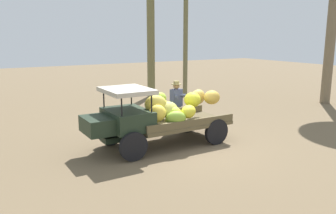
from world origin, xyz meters
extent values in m
plane|color=brown|center=(0.00, 0.00, 0.00)|extent=(60.00, 60.00, 0.00)
cube|color=#212F20|center=(0.45, -0.25, 0.45)|extent=(4.01, 0.49, 0.16)
cylinder|color=black|center=(1.89, 0.57, 0.40)|extent=(0.80, 0.15, 0.80)
cylinder|color=black|center=(1.91, -1.03, 0.40)|extent=(0.80, 0.15, 0.80)
cylinder|color=black|center=(-0.91, 0.53, 0.40)|extent=(0.80, 0.15, 0.80)
cylinder|color=black|center=(-0.89, -1.07, 0.40)|extent=(0.80, 0.15, 0.80)
cube|color=brown|center=(0.00, -0.25, 0.63)|extent=(3.02, 1.76, 0.10)
cube|color=brown|center=(-0.01, 0.55, 0.79)|extent=(3.00, 0.12, 0.22)
cube|color=brown|center=(0.01, -1.05, 0.79)|extent=(3.00, 0.12, 0.22)
cube|color=#212F20|center=(1.70, -0.23, 0.95)|extent=(1.12, 1.53, 0.55)
cube|color=#212F20|center=(2.60, -0.22, 0.90)|extent=(0.71, 1.07, 0.44)
cylinder|color=black|center=(2.13, 0.42, 1.50)|extent=(0.04, 0.04, 0.55)
cylinder|color=black|center=(2.15, -0.87, 1.50)|extent=(0.04, 0.04, 0.55)
cylinder|color=black|center=(1.25, 0.41, 1.50)|extent=(0.04, 0.04, 0.55)
cylinder|color=black|center=(1.27, -0.88, 1.50)|extent=(0.04, 0.04, 0.55)
cube|color=#BBB3A2|center=(1.70, -0.23, 1.78)|extent=(1.24, 1.54, 0.12)
ellipsoid|color=gold|center=(-1.12, -0.02, 1.36)|extent=(0.59, 0.57, 0.53)
ellipsoid|color=#AEC442|center=(0.27, -0.66, 0.97)|extent=(0.68, 0.66, 0.40)
ellipsoid|color=#80BB2D|center=(1.19, -0.60, 0.89)|extent=(0.48, 0.45, 0.41)
ellipsoid|color=#BAB54E|center=(0.52, 0.07, 1.15)|extent=(0.61, 0.57, 0.61)
ellipsoid|color=#8EAF34|center=(0.29, -0.89, 1.31)|extent=(0.48, 0.42, 0.45)
ellipsoid|color=yellow|center=(0.55, -0.40, 1.15)|extent=(0.74, 0.61, 0.53)
ellipsoid|color=gold|center=(0.91, -0.01, 1.35)|extent=(0.71, 0.47, 0.55)
ellipsoid|color=yellow|center=(0.00, 0.33, 1.09)|extent=(0.77, 0.77, 0.54)
ellipsoid|color=gold|center=(-0.39, -0.03, 1.35)|extent=(0.68, 0.66, 0.46)
ellipsoid|color=tan|center=(-0.90, -0.48, 1.32)|extent=(0.63, 0.59, 0.60)
ellipsoid|color=yellow|center=(1.00, 0.26, 1.14)|extent=(0.55, 0.44, 0.52)
ellipsoid|color=#AFC333|center=(0.40, 0.16, 1.03)|extent=(0.75, 0.75, 0.58)
ellipsoid|color=#8BB437|center=(0.47, 0.38, 0.95)|extent=(0.72, 0.68, 0.58)
cylinder|color=#B8B6A1|center=(-0.84, -1.52, 0.42)|extent=(0.15, 0.15, 0.85)
cylinder|color=#B8B6A1|center=(-0.58, -1.47, 0.42)|extent=(0.15, 0.15, 0.85)
cube|color=#474F6D|center=(-0.71, -1.50, 1.15)|extent=(0.44, 0.31, 0.61)
cylinder|color=#474F6D|center=(-0.83, -1.42, 1.25)|extent=(0.37, 0.34, 0.10)
cylinder|color=#474F6D|center=(-0.63, -1.38, 1.25)|extent=(0.27, 0.40, 0.10)
sphere|color=#96704B|center=(-0.71, -1.50, 1.57)|extent=(0.22, 0.22, 0.22)
cylinder|color=olive|center=(-0.71, -1.50, 1.64)|extent=(0.34, 0.34, 0.02)
cylinder|color=olive|center=(-0.71, -1.50, 1.70)|extent=(0.20, 0.20, 0.10)
cylinder|color=#72634C|center=(-9.71, -2.04, 3.78)|extent=(0.46, 0.46, 7.55)
cylinder|color=olive|center=(-3.08, -7.94, 3.46)|extent=(0.41, 0.41, 6.91)
cylinder|color=#6B6744|center=(-4.96, -7.46, 3.32)|extent=(0.25, 0.25, 6.65)
camera|label=1|loc=(5.51, 8.59, 3.29)|focal=36.98mm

